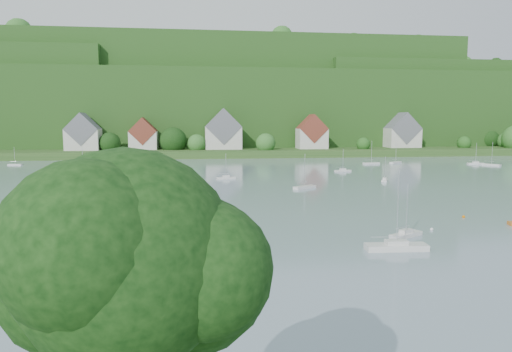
# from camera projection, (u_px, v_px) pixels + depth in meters

# --- Properties ---
(near_tree) EXTENTS (8.40, 8.50, 13.70)m
(near_tree) POSITION_uv_depth(u_px,v_px,m) (138.00, 267.00, 13.93)
(near_tree) COLOR black
(near_tree) RESTS_ON near_bank
(far_shore_strip) EXTENTS (600.00, 60.00, 3.00)m
(far_shore_strip) POSITION_uv_depth(u_px,v_px,m) (211.00, 151.00, 220.05)
(far_shore_strip) COLOR #264B1C
(far_shore_strip) RESTS_ON ground
(forested_ridge) EXTENTS (620.00, 181.22, 69.89)m
(forested_ridge) POSITION_uv_depth(u_px,v_px,m) (208.00, 109.00, 285.13)
(forested_ridge) COLOR #1E4516
(forested_ridge) RESTS_ON ground
(village_building_0) EXTENTS (14.00, 10.40, 16.00)m
(village_building_0) POSITION_uv_depth(u_px,v_px,m) (83.00, 135.00, 199.36)
(village_building_0) COLOR beige
(village_building_0) RESTS_ON far_shore_strip
(village_building_1) EXTENTS (12.00, 9.36, 14.00)m
(village_building_1) POSITION_uv_depth(u_px,v_px,m) (143.00, 136.00, 204.58)
(village_building_1) COLOR beige
(village_building_1) RESTS_ON far_shore_strip
(village_building_2) EXTENTS (16.00, 11.44, 18.00)m
(village_building_2) POSITION_uv_depth(u_px,v_px,m) (223.00, 133.00, 207.83)
(village_building_2) COLOR beige
(village_building_2) RESTS_ON far_shore_strip
(village_building_3) EXTENTS (13.00, 10.40, 15.50)m
(village_building_3) POSITION_uv_depth(u_px,v_px,m) (312.00, 134.00, 211.00)
(village_building_3) COLOR beige
(village_building_3) RESTS_ON far_shore_strip
(village_building_4) EXTENTS (15.00, 10.40, 16.50)m
(village_building_4) POSITION_uv_depth(u_px,v_px,m) (402.00, 133.00, 220.60)
(village_building_4) COLOR beige
(village_building_4) RESTS_ON far_shore_strip
(near_sailboat_0) EXTENTS (7.13, 5.66, 9.73)m
(near_sailboat_0) POSITION_uv_depth(u_px,v_px,m) (106.00, 249.00, 54.44)
(near_sailboat_0) COLOR silver
(near_sailboat_0) RESTS_ON ground
(near_sailboat_1) EXTENTS (5.52, 1.81, 7.35)m
(near_sailboat_1) POSITION_uv_depth(u_px,v_px,m) (110.00, 246.00, 56.32)
(near_sailboat_1) COLOR navy
(near_sailboat_1) RESTS_ON ground
(near_sailboat_2) EXTENTS (7.08, 3.97, 9.21)m
(near_sailboat_2) POSITION_uv_depth(u_px,v_px,m) (133.00, 259.00, 50.83)
(near_sailboat_2) COLOR silver
(near_sailboat_2) RESTS_ON ground
(near_sailboat_3) EXTENTS (5.40, 3.97, 7.24)m
(near_sailboat_3) POSITION_uv_depth(u_px,v_px,m) (406.00, 234.00, 62.32)
(near_sailboat_3) COLOR silver
(near_sailboat_3) RESTS_ON ground
(near_sailboat_4) EXTENTS (7.51, 2.59, 9.97)m
(near_sailboat_4) POSITION_uv_depth(u_px,v_px,m) (396.00, 246.00, 55.87)
(near_sailboat_4) COLOR silver
(near_sailboat_4) RESTS_ON ground
(near_sailboat_6) EXTENTS (6.30, 3.63, 8.20)m
(near_sailboat_6) POSITION_uv_depth(u_px,v_px,m) (108.00, 217.00, 73.02)
(near_sailboat_6) COLOR silver
(near_sailboat_6) RESTS_ON ground
(mooring_buoy_2) EXTENTS (0.47, 0.47, 0.47)m
(mooring_buoy_2) POSITION_uv_depth(u_px,v_px,m) (464.00, 217.00, 74.85)
(mooring_buoy_2) COLOR #DA6E00
(mooring_buoy_2) RESTS_ON ground
(mooring_buoy_3) EXTENTS (0.47, 0.47, 0.47)m
(mooring_buoy_3) POSITION_uv_depth(u_px,v_px,m) (131.00, 212.00, 79.06)
(mooring_buoy_3) COLOR #DA6E00
(mooring_buoy_3) RESTS_ON ground
(mooring_buoy_4) EXTENTS (0.49, 0.49, 0.49)m
(mooring_buoy_4) POSITION_uv_depth(u_px,v_px,m) (432.00, 230.00, 66.05)
(mooring_buoy_4) COLOR silver
(mooring_buoy_4) RESTS_ON ground
(far_sailboat_cluster) EXTENTS (188.04, 74.01, 8.71)m
(far_sailboat_cluster) POSITION_uv_depth(u_px,v_px,m) (260.00, 171.00, 139.73)
(far_sailboat_cluster) COLOR silver
(far_sailboat_cluster) RESTS_ON ground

